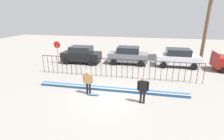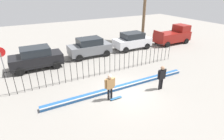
{
  "view_description": "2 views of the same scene",
  "coord_description": "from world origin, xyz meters",
  "px_view_note": "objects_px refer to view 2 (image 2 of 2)",
  "views": [
    {
      "loc": [
        2.28,
        -10.14,
        5.33
      ],
      "look_at": [
        -0.09,
        1.72,
        1.23
      ],
      "focal_mm": 26.62,
      "sensor_mm": 36.0,
      "label": 1
    },
    {
      "loc": [
        -5.75,
        -8.66,
        6.46
      ],
      "look_at": [
        -0.56,
        1.03,
        1.39
      ],
      "focal_mm": 28.62,
      "sensor_mm": 36.0,
      "label": 2
    }
  ],
  "objects_px": {
    "skateboarder": "(110,85)",
    "parked_car_black": "(36,58)",
    "skateboard": "(116,98)",
    "parked_car_gray": "(90,47)",
    "parked_car_white": "(132,41)",
    "camera_operator": "(162,76)",
    "stop_sign": "(1,58)",
    "pickup_truck": "(174,35)"
  },
  "relations": [
    {
      "from": "skateboarder",
      "to": "parked_car_black",
      "type": "distance_m",
      "value": 8.1
    },
    {
      "from": "stop_sign",
      "to": "parked_car_gray",
      "type": "bearing_deg",
      "value": 10.89
    },
    {
      "from": "skateboard",
      "to": "parked_car_black",
      "type": "relative_size",
      "value": 0.19
    },
    {
      "from": "parked_car_black",
      "to": "parked_car_white",
      "type": "xyz_separation_m",
      "value": [
        10.44,
        0.68,
        0.0
      ]
    },
    {
      "from": "camera_operator",
      "to": "stop_sign",
      "type": "bearing_deg",
      "value": 7.27
    },
    {
      "from": "skateboarder",
      "to": "stop_sign",
      "type": "bearing_deg",
      "value": 160.98
    },
    {
      "from": "camera_operator",
      "to": "parked_car_gray",
      "type": "xyz_separation_m",
      "value": [
        -1.82,
        8.6,
        -0.08
      ]
    },
    {
      "from": "skateboarder",
      "to": "parked_car_white",
      "type": "xyz_separation_m",
      "value": [
        7.1,
        8.05,
        -0.09
      ]
    },
    {
      "from": "skateboarder",
      "to": "parked_car_gray",
      "type": "bearing_deg",
      "value": 106.5
    },
    {
      "from": "skateboard",
      "to": "camera_operator",
      "type": "distance_m",
      "value": 3.49
    },
    {
      "from": "skateboarder",
      "to": "skateboard",
      "type": "bearing_deg",
      "value": 10.97
    },
    {
      "from": "skateboard",
      "to": "parked_car_gray",
      "type": "distance_m",
      "value": 8.39
    },
    {
      "from": "skateboarder",
      "to": "skateboard",
      "type": "xyz_separation_m",
      "value": [
        0.37,
        -0.12,
        -1.0
      ]
    },
    {
      "from": "parked_car_white",
      "to": "parked_car_black",
      "type": "bearing_deg",
      "value": -171.71
    },
    {
      "from": "skateboard",
      "to": "parked_car_white",
      "type": "bearing_deg",
      "value": 45.63
    },
    {
      "from": "parked_car_white",
      "to": "stop_sign",
      "type": "distance_m",
      "value": 13.01
    },
    {
      "from": "skateboarder",
      "to": "parked_car_gray",
      "type": "xyz_separation_m",
      "value": [
        1.88,
        8.08,
        -0.09
      ]
    },
    {
      "from": "skateboarder",
      "to": "pickup_truck",
      "type": "distance_m",
      "value": 14.96
    },
    {
      "from": "skateboarder",
      "to": "parked_car_black",
      "type": "relative_size",
      "value": 0.41
    },
    {
      "from": "camera_operator",
      "to": "parked_car_black",
      "type": "relative_size",
      "value": 0.41
    },
    {
      "from": "parked_car_black",
      "to": "pickup_truck",
      "type": "relative_size",
      "value": 0.91
    },
    {
      "from": "camera_operator",
      "to": "pickup_truck",
      "type": "height_order",
      "value": "pickup_truck"
    },
    {
      "from": "parked_car_white",
      "to": "pickup_truck",
      "type": "bearing_deg",
      "value": -1.05
    },
    {
      "from": "parked_car_gray",
      "to": "pickup_truck",
      "type": "relative_size",
      "value": 0.91
    },
    {
      "from": "parked_car_white",
      "to": "parked_car_gray",
      "type": "bearing_deg",
      "value": -175.74
    },
    {
      "from": "skateboard",
      "to": "stop_sign",
      "type": "xyz_separation_m",
      "value": [
        -6.18,
        6.72,
        1.56
      ]
    },
    {
      "from": "parked_car_gray",
      "to": "stop_sign",
      "type": "height_order",
      "value": "stop_sign"
    },
    {
      "from": "parked_car_white",
      "to": "pickup_truck",
      "type": "distance_m",
      "value": 5.89
    },
    {
      "from": "pickup_truck",
      "to": "stop_sign",
      "type": "bearing_deg",
      "value": 178.22
    },
    {
      "from": "camera_operator",
      "to": "stop_sign",
      "type": "relative_size",
      "value": 0.7
    },
    {
      "from": "parked_car_white",
      "to": "stop_sign",
      "type": "xyz_separation_m",
      "value": [
        -12.91,
        -1.45,
        0.64
      ]
    },
    {
      "from": "skateboard",
      "to": "stop_sign",
      "type": "height_order",
      "value": "stop_sign"
    },
    {
      "from": "camera_operator",
      "to": "parked_car_black",
      "type": "height_order",
      "value": "parked_car_black"
    },
    {
      "from": "skateboard",
      "to": "parked_car_gray",
      "type": "height_order",
      "value": "parked_car_gray"
    },
    {
      "from": "skateboard",
      "to": "parked_car_gray",
      "type": "xyz_separation_m",
      "value": [
        1.51,
        8.2,
        0.91
      ]
    },
    {
      "from": "parked_car_black",
      "to": "parked_car_gray",
      "type": "relative_size",
      "value": 1.0
    },
    {
      "from": "skateboard",
      "to": "parked_car_black",
      "type": "height_order",
      "value": "parked_car_black"
    },
    {
      "from": "parked_car_black",
      "to": "skateboard",
      "type": "bearing_deg",
      "value": -63.55
    },
    {
      "from": "parked_car_black",
      "to": "stop_sign",
      "type": "xyz_separation_m",
      "value": [
        -2.47,
        -0.77,
        0.64
      ]
    },
    {
      "from": "skateboard",
      "to": "parked_car_black",
      "type": "xyz_separation_m",
      "value": [
        -3.71,
        7.5,
        0.91
      ]
    },
    {
      "from": "skateboarder",
      "to": "parked_car_white",
      "type": "relative_size",
      "value": 0.41
    },
    {
      "from": "skateboard",
      "to": "parked_car_white",
      "type": "distance_m",
      "value": 10.63
    }
  ]
}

